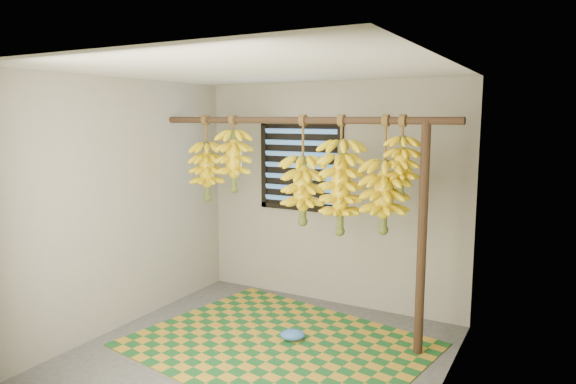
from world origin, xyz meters
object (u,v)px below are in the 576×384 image
Objects in this scene: banana_bunch_b at (234,161)px; banana_bunch_e at (384,196)px; banana_bunch_c at (303,190)px; banana_bunch_f at (401,166)px; banana_bunch_a at (207,171)px; woven_mat at (278,345)px; support_post at (422,241)px; banana_bunch_d at (341,187)px; plastic_bag at (293,335)px.

banana_bunch_e is (1.56, 0.00, -0.24)m from banana_bunch_b.
banana_bunch_f is (0.93, 0.00, 0.27)m from banana_bunch_c.
banana_bunch_a is at bearing 180.00° from banana_bunch_e.
woven_mat is 2.81× the size of banana_bunch_a.
banana_bunch_d is at bearing 180.00° from support_post.
banana_bunch_b is 0.75× the size of banana_bunch_c.
support_post is 1.97× the size of banana_bunch_c.
banana_bunch_b is (-1.90, 0.00, 0.60)m from support_post.
banana_bunch_a and banana_bunch_e have the same top height.
banana_bunch_a is 1.27× the size of banana_bunch_f.
banana_bunch_a and banana_bunch_c have the same top height.
banana_bunch_d is at bearing 0.00° from banana_bunch_c.
banana_bunch_c is (-0.06, 0.30, 1.30)m from plastic_bag.
banana_bunch_d is at bearing 180.00° from banana_bunch_e.
banana_bunch_f is at bearing 0.00° from banana_bunch_d.
plastic_bag is at bearing -79.61° from banana_bunch_c.
plastic_bag is 1.33m from banana_bunch_c.
banana_bunch_a reaches higher than plastic_bag.
banana_bunch_a is 2.05m from banana_bunch_f.
woven_mat is at bearing -118.13° from plastic_bag.
woven_mat is 1.42m from banana_bunch_c.
banana_bunch_a reaches higher than support_post.
banana_bunch_f is at bearing 19.01° from plastic_bag.
woven_mat is at bearing -92.47° from banana_bunch_c.
plastic_bag is 1.78m from banana_bunch_b.
banana_bunch_e is at bearing 0.00° from banana_bunch_d.
support_post is at bearing 0.00° from banana_bunch_d.
plastic_bag is 1.82m from banana_bunch_f.
banana_bunch_d is 0.59m from banana_bunch_f.
plastic_bag is 1.42m from banana_bunch_d.
banana_bunch_e reaches higher than woven_mat.
banana_bunch_a is (-1.17, 0.30, 1.42)m from plastic_bag.
support_post is at bearing 0.00° from banana_bunch_b.
plastic_bag is 0.34× the size of banana_bunch_f.
plastic_bag is 0.23× the size of banana_bunch_c.
banana_bunch_b is at bearing 149.77° from woven_mat.
banana_bunch_d is at bearing 47.74° from woven_mat.
banana_bunch_c is 1.00× the size of banana_bunch_e.
banana_bunch_c reaches higher than plastic_bag.
banana_bunch_f is at bearing 180.00° from support_post.
banana_bunch_c is at bearing 0.00° from banana_bunch_b.
support_post is at bearing 21.04° from woven_mat.
plastic_bag is 0.22× the size of banana_bunch_d.
plastic_bag is at bearing -164.27° from support_post.
plastic_bag is at bearing 61.87° from woven_mat.
woven_mat is 1.92m from banana_bunch_f.
support_post is 8.62× the size of plastic_bag.
plastic_bag reaches higher than woven_mat.
banana_bunch_e is at bearing 0.00° from banana_bunch_b.
banana_bunch_a is 1.12m from banana_bunch_c.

